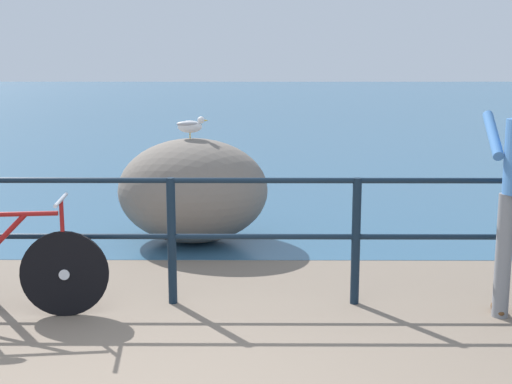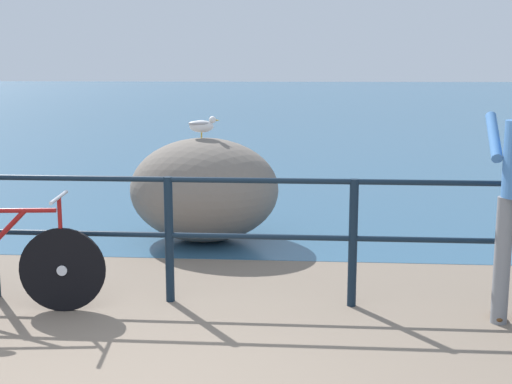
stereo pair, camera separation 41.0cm
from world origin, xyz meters
The scene contains 5 objects.
ground_plane centered at (0.00, 20.00, -0.05)m, with size 120.00×120.00×0.10m, color #756656.
sea_surface centered at (0.00, 48.31, 0.00)m, with size 120.00×90.00×0.01m, color #2D5675.
promenade_railing centered at (0.00, 2.05, 0.64)m, with size 8.82×0.07×1.02m.
breakwater_boulder_main centered at (-0.02, 4.07, 0.56)m, with size 1.61×1.40×1.12m.
seagull centered at (-0.04, 4.09, 1.26)m, with size 0.34×0.14×0.23m.
Camera 1 is at (0.70, -3.25, 1.86)m, focal length 48.46 mm.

